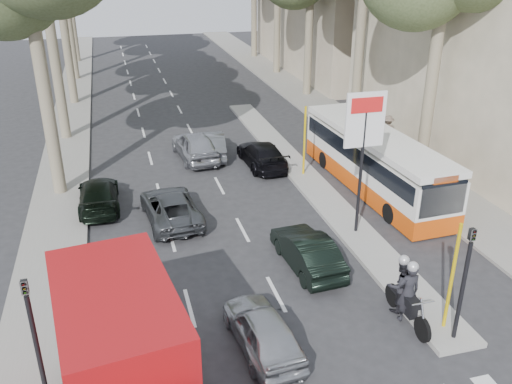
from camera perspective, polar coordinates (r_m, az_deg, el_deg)
ground at (r=16.47m, az=7.34°, el=-13.97°), size 120.00×120.00×0.00m
sidewalk_right at (r=40.64m, az=5.42°, el=9.85°), size 3.20×70.00×0.12m
median_left at (r=41.17m, az=-18.68°, el=8.88°), size 2.40×64.00×0.12m
traffic_island at (r=26.38m, az=4.98°, el=1.79°), size 1.50×26.00×0.16m
billboard at (r=19.95m, az=11.21°, el=5.00°), size 1.50×12.10×5.60m
traffic_light_island at (r=15.46m, az=21.30°, el=-7.27°), size 0.16×0.41×3.60m
traffic_light_left at (r=13.46m, az=-22.52°, el=-12.59°), size 0.16×0.41×3.60m
silver_hatchback at (r=15.29m, az=0.72°, el=-14.29°), size 1.77×3.72×1.23m
dark_hatchback at (r=18.81m, az=5.39°, el=-6.20°), size 1.59×3.91×1.26m
queue_car_a at (r=22.12m, az=-8.97°, el=-1.57°), size 2.36×4.48×1.20m
queue_car_b at (r=27.41m, az=0.62°, el=3.99°), size 1.89×4.36×1.25m
queue_car_c at (r=28.47m, az=-6.44°, el=4.89°), size 2.20×4.54×1.49m
queue_car_d at (r=28.86m, az=-4.74°, el=5.03°), size 1.87×4.09×1.30m
queue_car_e at (r=23.89m, az=-16.23°, el=-0.29°), size 1.68×4.09×1.18m
red_truck at (r=12.66m, az=-13.54°, el=-17.61°), size 3.28×6.76×3.46m
city_bus at (r=25.07m, az=12.34°, el=3.34°), size 2.70×10.26×2.68m
motorcycle at (r=16.79m, az=15.37°, el=-9.95°), size 0.88×2.44×2.07m
pedestrian_near at (r=23.82m, az=17.97°, el=0.45°), size 0.72×1.11×1.74m
pedestrian_far at (r=30.70m, az=13.65°, el=6.27°), size 1.12×0.50×1.74m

